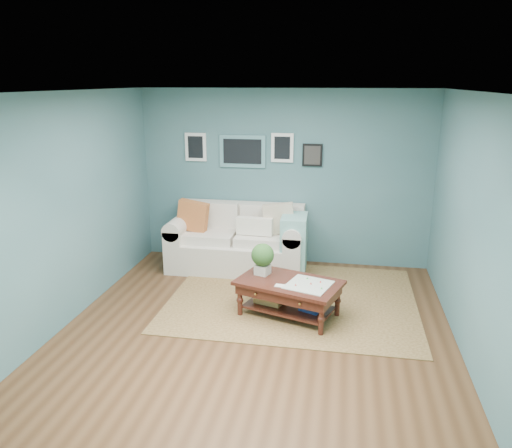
# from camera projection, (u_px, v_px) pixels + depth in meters

# --- Properties ---
(room_shell) EXTENTS (5.00, 5.02, 2.70)m
(room_shell) POSITION_uv_depth(u_px,v_px,m) (255.00, 219.00, 5.43)
(room_shell) COLOR brown
(room_shell) RESTS_ON ground
(area_rug) EXTENTS (3.21, 2.57, 0.01)m
(area_rug) POSITION_uv_depth(u_px,v_px,m) (293.00, 298.00, 6.66)
(area_rug) COLOR #553C1A
(area_rug) RESTS_ON ground
(loveseat) EXTENTS (2.10, 0.95, 1.08)m
(loveseat) POSITION_uv_depth(u_px,v_px,m) (243.00, 241.00, 7.64)
(loveseat) COLOR beige
(loveseat) RESTS_ON ground
(coffee_table) EXTENTS (1.39, 1.06, 0.86)m
(coffee_table) POSITION_uv_depth(u_px,v_px,m) (284.00, 286.00, 6.12)
(coffee_table) COLOR black
(coffee_table) RESTS_ON ground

